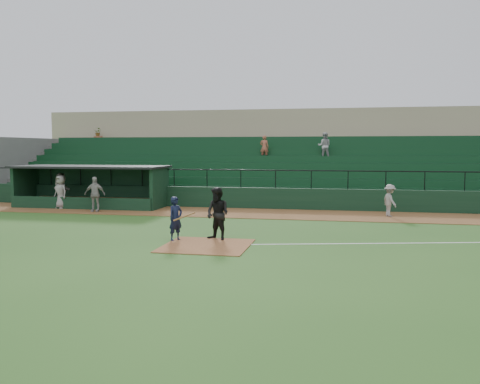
# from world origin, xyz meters

# --- Properties ---
(ground) EXTENTS (90.00, 90.00, 0.00)m
(ground) POSITION_xyz_m (0.00, 0.00, 0.00)
(ground) COLOR #28521A
(ground) RESTS_ON ground
(warning_track) EXTENTS (40.00, 4.00, 0.03)m
(warning_track) POSITION_xyz_m (0.00, 8.00, 0.01)
(warning_track) COLOR brown
(warning_track) RESTS_ON ground
(home_plate_dirt) EXTENTS (3.00, 3.00, 0.03)m
(home_plate_dirt) POSITION_xyz_m (0.00, -1.00, 0.01)
(home_plate_dirt) COLOR brown
(home_plate_dirt) RESTS_ON ground
(foul_line) EXTENTS (17.49, 4.44, 0.01)m
(foul_line) POSITION_xyz_m (8.00, 1.20, 0.01)
(foul_line) COLOR white
(foul_line) RESTS_ON ground
(stadium_structure) EXTENTS (38.00, 13.08, 6.40)m
(stadium_structure) POSITION_xyz_m (-0.00, 16.46, 2.30)
(stadium_structure) COLOR black
(stadium_structure) RESTS_ON ground
(dugout) EXTENTS (8.90, 3.20, 2.42)m
(dugout) POSITION_xyz_m (-9.75, 9.56, 1.33)
(dugout) COLOR black
(dugout) RESTS_ON ground
(batter_at_plate) EXTENTS (1.12, 0.73, 1.66)m
(batter_at_plate) POSITION_xyz_m (-1.38, -0.26, 0.83)
(batter_at_plate) COLOR black
(batter_at_plate) RESTS_ON ground
(umpire) EXTENTS (1.20, 1.11, 1.98)m
(umpire) POSITION_xyz_m (0.12, 0.20, 0.99)
(umpire) COLOR black
(umpire) RESTS_ON ground
(runner) EXTENTS (0.96, 1.19, 1.61)m
(runner) POSITION_xyz_m (7.04, 8.07, 0.83)
(runner) COLOR gray
(runner) RESTS_ON warning_track
(dugout_player_a) EXTENTS (1.16, 0.63, 1.89)m
(dugout_player_a) POSITION_xyz_m (-8.38, 6.94, 0.97)
(dugout_player_a) COLOR #A09B96
(dugout_player_a) RESTS_ON warning_track
(dugout_player_b) EXTENTS (1.06, 0.87, 1.88)m
(dugout_player_b) POSITION_xyz_m (-10.95, 7.85, 0.97)
(dugout_player_b) COLOR gray
(dugout_player_b) RESTS_ON warning_track
(dugout_player_c) EXTENTS (1.72, 1.70, 1.98)m
(dugout_player_c) POSITION_xyz_m (-11.42, 8.69, 1.02)
(dugout_player_c) COLOR gray
(dugout_player_c) RESTS_ON warning_track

